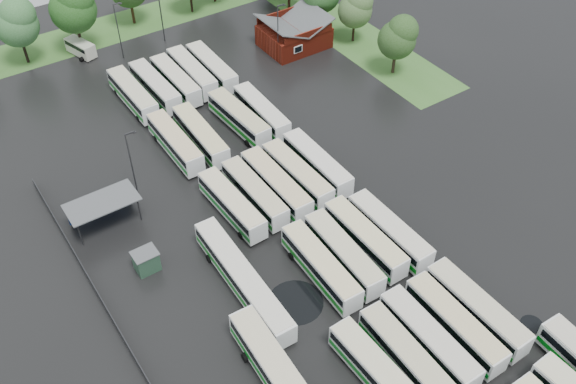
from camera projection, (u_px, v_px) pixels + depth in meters
ground at (335, 278)px, 69.50m from camera, size 160.00×160.00×0.00m
brick_building at (294, 36)px, 103.90m from camera, size 10.07×8.60×5.39m
wash_shed at (101, 203)px, 73.74m from camera, size 8.20×4.20×3.58m
utility_hut at (146, 261)px, 69.59m from camera, size 2.70×2.20×2.62m
grass_strip_north at (115, 28)px, 109.50m from camera, size 80.00×10.00×0.01m
grass_strip_east at (342, 29)px, 109.28m from camera, size 10.00×50.00×0.01m
west_fence at (112, 319)px, 64.85m from camera, size 0.10×50.00×1.20m
bus_r1c0 at (378, 373)px, 59.06m from camera, size 2.74×11.76×3.26m
bus_r1c1 at (407, 357)px, 60.30m from camera, size 2.83×11.79×3.26m
bus_r1c2 at (429, 339)px, 61.68m from camera, size 2.73×12.00×3.33m
bus_r1c3 at (455, 324)px, 63.00m from camera, size 2.72×11.96×3.32m
bus_r1c4 at (476, 309)px, 64.30m from camera, size 2.67×12.12×3.37m
bus_r2c1 at (321, 266)px, 68.38m from camera, size 2.99×12.07×3.34m
bus_r2c2 at (343, 254)px, 69.68m from camera, size 3.09×12.05×3.33m
bus_r2c3 at (365, 238)px, 71.33m from camera, size 2.57×11.95×3.33m
bus_r2c4 at (389, 231)px, 72.15m from camera, size 2.63×11.94×3.32m
bus_r3c0 at (232, 205)px, 75.34m from camera, size 2.74×11.68×3.24m
bus_r3c1 at (255, 193)px, 76.77m from camera, size 2.49×11.64×3.24m
bus_r3c2 at (276, 184)px, 77.77m from camera, size 2.65×12.27×3.41m
bus_r3c3 at (297, 175)px, 79.15m from camera, size 2.75×12.00×3.33m
bus_r3c4 at (317, 164)px, 80.67m from camera, size 2.67×11.99×3.33m
bus_r4c0 at (175, 142)px, 83.76m from camera, size 2.69×12.00×3.33m
bus_r4c1 at (201, 135)px, 84.81m from camera, size 3.02×12.22×3.38m
bus_r4c3 at (239, 118)px, 87.70m from camera, size 3.11×12.12×3.34m
bus_r4c4 at (262, 112)px, 88.79m from camera, size 2.87×11.76×3.25m
bus_r5c0 at (133, 94)px, 91.74m from camera, size 2.66×12.16×3.38m
bus_r5c1 at (155, 87)px, 93.22m from camera, size 2.76×12.15×3.37m
bus_r5c2 at (176, 80)px, 94.44m from camera, size 2.54×11.89×3.31m
bus_r5c3 at (192, 73)px, 95.94m from camera, size 2.88×12.19×3.37m
bus_r5c4 at (212, 67)px, 96.97m from camera, size 2.81×12.14×3.36m
artic_bus_west_b at (243, 280)px, 67.09m from camera, size 2.99×17.48×3.23m
minibus at (80, 47)px, 102.25m from camera, size 3.48×5.84×2.40m
tree_north_1 at (17, 22)px, 96.71m from camera, size 6.62×6.62×10.96m
tree_north_2 at (74, 6)px, 98.91m from camera, size 7.29×7.29×12.07m
tree_east_0 at (399, 37)px, 95.16m from camera, size 5.80×5.79×9.59m
tree_east_1 at (356, 8)px, 102.36m from camera, size 5.55×5.55×9.19m
lamp_post_ne at (279, 30)px, 98.02m from camera, size 1.46×0.28×9.50m
lamp_post_nw at (132, 160)px, 75.79m from camera, size 1.42×0.28×9.21m
lamp_post_back_w at (118, 27)px, 98.76m from camera, size 1.43×0.28×9.29m
lamp_post_back_e at (161, 6)px, 102.13m from camera, size 1.66×0.32×10.79m
puddle_2 at (295, 302)px, 67.15m from camera, size 5.93×5.93×0.01m
puddle_3 at (372, 265)px, 70.89m from camera, size 3.00×3.00×0.01m
puddle_4 at (532, 324)px, 65.16m from camera, size 2.32×2.32×0.01m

